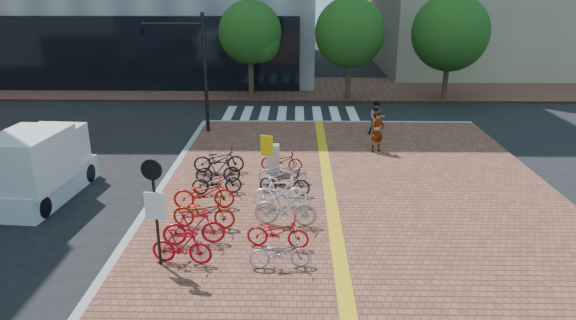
{
  "coord_description": "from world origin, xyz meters",
  "views": [
    {
      "loc": [
        0.83,
        -14.12,
        7.1
      ],
      "look_at": [
        0.55,
        2.5,
        1.3
      ],
      "focal_mm": 32.0,
      "sensor_mm": 36.0,
      "label": 1
    }
  ],
  "objects_px": {
    "bike_7": "(280,253)",
    "notice_sign": "(154,200)",
    "bike_10": "(280,192)",
    "bike_2": "(204,212)",
    "bike_13": "(282,161)",
    "bike_11": "(285,182)",
    "bike_12": "(283,172)",
    "bike_3": "(204,193)",
    "bike_9": "(286,207)",
    "bike_6": "(219,159)",
    "bike_4": "(217,181)",
    "bike_8": "(278,232)",
    "pedestrian_b": "(377,118)",
    "bike_0": "(182,246)",
    "traffic_light_pole": "(176,51)",
    "box_truck": "(40,166)",
    "pedestrian_a": "(377,132)",
    "bike_1": "(194,227)",
    "bike_5": "(218,170)",
    "yellow_sign": "(266,150)",
    "utility_box": "(273,158)"
  },
  "relations": [
    {
      "from": "bike_11",
      "to": "bike_3",
      "type": "bearing_deg",
      "value": 124.43
    },
    {
      "from": "bike_1",
      "to": "utility_box",
      "type": "relative_size",
      "value": 1.57
    },
    {
      "from": "bike_11",
      "to": "box_truck",
      "type": "xyz_separation_m",
      "value": [
        -8.32,
        -0.11,
        0.57
      ]
    },
    {
      "from": "bike_0",
      "to": "bike_7",
      "type": "xyz_separation_m",
      "value": [
        2.55,
        -0.17,
        -0.06
      ]
    },
    {
      "from": "bike_1",
      "to": "notice_sign",
      "type": "relative_size",
      "value": 0.6
    },
    {
      "from": "pedestrian_a",
      "to": "yellow_sign",
      "type": "bearing_deg",
      "value": -172.39
    },
    {
      "from": "bike_0",
      "to": "pedestrian_a",
      "type": "relative_size",
      "value": 0.91
    },
    {
      "from": "bike_4",
      "to": "bike_12",
      "type": "bearing_deg",
      "value": -76.46
    },
    {
      "from": "bike_1",
      "to": "bike_9",
      "type": "xyz_separation_m",
      "value": [
        2.51,
        1.25,
        0.05
      ]
    },
    {
      "from": "bike_6",
      "to": "pedestrian_b",
      "type": "xyz_separation_m",
      "value": [
        6.79,
        5.3,
        0.29
      ]
    },
    {
      "from": "bike_9",
      "to": "bike_10",
      "type": "height_order",
      "value": "bike_9"
    },
    {
      "from": "bike_0",
      "to": "pedestrian_b",
      "type": "distance_m",
      "value": 13.84
    },
    {
      "from": "bike_3",
      "to": "bike_12",
      "type": "height_order",
      "value": "bike_3"
    },
    {
      "from": "bike_9",
      "to": "pedestrian_a",
      "type": "height_order",
      "value": "pedestrian_a"
    },
    {
      "from": "bike_8",
      "to": "box_truck",
      "type": "height_order",
      "value": "box_truck"
    },
    {
      "from": "bike_9",
      "to": "bike_13",
      "type": "bearing_deg",
      "value": 9.53
    },
    {
      "from": "bike_11",
      "to": "bike_12",
      "type": "relative_size",
      "value": 1.0
    },
    {
      "from": "bike_11",
      "to": "pedestrian_a",
      "type": "relative_size",
      "value": 1.0
    },
    {
      "from": "bike_4",
      "to": "bike_2",
      "type": "bearing_deg",
      "value": 170.85
    },
    {
      "from": "bike_0",
      "to": "pedestrian_a",
      "type": "height_order",
      "value": "pedestrian_a"
    },
    {
      "from": "box_truck",
      "to": "utility_box",
      "type": "bearing_deg",
      "value": 16.46
    },
    {
      "from": "pedestrian_a",
      "to": "pedestrian_b",
      "type": "relative_size",
      "value": 1.11
    },
    {
      "from": "pedestrian_b",
      "to": "bike_8",
      "type": "bearing_deg",
      "value": -113.23
    },
    {
      "from": "bike_10",
      "to": "bike_2",
      "type": "bearing_deg",
      "value": 118.62
    },
    {
      "from": "bike_4",
      "to": "bike_8",
      "type": "xyz_separation_m",
      "value": [
        2.24,
        -3.75,
        0.0
      ]
    },
    {
      "from": "bike_6",
      "to": "bike_9",
      "type": "relative_size",
      "value": 1.01
    },
    {
      "from": "pedestrian_a",
      "to": "traffic_light_pole",
      "type": "relative_size",
      "value": 0.31
    },
    {
      "from": "pedestrian_b",
      "to": "bike_0",
      "type": "bearing_deg",
      "value": -121.4
    },
    {
      "from": "bike_12",
      "to": "traffic_light_pole",
      "type": "bearing_deg",
      "value": 30.21
    },
    {
      "from": "pedestrian_a",
      "to": "bike_6",
      "type": "bearing_deg",
      "value": 171.93
    },
    {
      "from": "notice_sign",
      "to": "bike_8",
      "type": "bearing_deg",
      "value": 18.41
    },
    {
      "from": "bike_1",
      "to": "bike_5",
      "type": "height_order",
      "value": "bike_1"
    },
    {
      "from": "bike_7",
      "to": "notice_sign",
      "type": "relative_size",
      "value": 0.55
    },
    {
      "from": "notice_sign",
      "to": "box_truck",
      "type": "distance_m",
      "value": 6.98
    },
    {
      "from": "bike_10",
      "to": "bike_1",
      "type": "bearing_deg",
      "value": 132.74
    },
    {
      "from": "bike_3",
      "to": "bike_4",
      "type": "xyz_separation_m",
      "value": [
        0.23,
        1.22,
        -0.06
      ]
    },
    {
      "from": "bike_6",
      "to": "traffic_light_pole",
      "type": "relative_size",
      "value": 0.34
    },
    {
      "from": "bike_11",
      "to": "utility_box",
      "type": "distance_m",
      "value": 2.25
    },
    {
      "from": "bike_11",
      "to": "bike_0",
      "type": "bearing_deg",
      "value": 160.8
    },
    {
      "from": "bike_4",
      "to": "bike_12",
      "type": "height_order",
      "value": "bike_12"
    },
    {
      "from": "bike_9",
      "to": "pedestrian_a",
      "type": "relative_size",
      "value": 1.07
    },
    {
      "from": "bike_2",
      "to": "bike_11",
      "type": "relative_size",
      "value": 1.06
    },
    {
      "from": "pedestrian_b",
      "to": "bike_2",
      "type": "bearing_deg",
      "value": -125.35
    },
    {
      "from": "bike_2",
      "to": "bike_12",
      "type": "relative_size",
      "value": 1.06
    },
    {
      "from": "bike_2",
      "to": "bike_3",
      "type": "bearing_deg",
      "value": 14.47
    },
    {
      "from": "bike_13",
      "to": "bike_11",
      "type": "bearing_deg",
      "value": -166.76
    },
    {
      "from": "yellow_sign",
      "to": "box_truck",
      "type": "bearing_deg",
      "value": -169.78
    },
    {
      "from": "bike_5",
      "to": "bike_13",
      "type": "distance_m",
      "value": 2.6
    },
    {
      "from": "bike_8",
      "to": "traffic_light_pole",
      "type": "bearing_deg",
      "value": 31.53
    },
    {
      "from": "bike_0",
      "to": "bike_4",
      "type": "distance_m",
      "value": 4.65
    }
  ]
}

